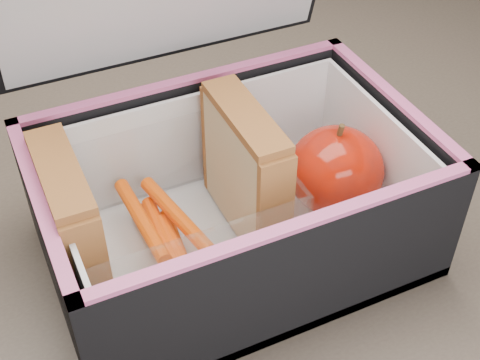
# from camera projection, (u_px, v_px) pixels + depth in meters

# --- Properties ---
(kitchen_table) EXTENTS (1.20, 0.80, 0.75)m
(kitchen_table) POSITION_uv_depth(u_px,v_px,m) (227.00, 293.00, 0.63)
(kitchen_table) COLOR brown
(kitchen_table) RESTS_ON ground
(lunch_bag) EXTENTS (0.28, 0.24, 0.28)m
(lunch_bag) POSITION_uv_depth(u_px,v_px,m) (231.00, 191.00, 0.51)
(lunch_bag) COLOR black
(lunch_bag) RESTS_ON kitchen_table
(plastic_tub) EXTENTS (0.18, 0.13, 0.07)m
(plastic_tub) POSITION_uv_depth(u_px,v_px,m) (164.00, 215.00, 0.50)
(plastic_tub) COLOR white
(plastic_tub) RESTS_ON lunch_bag
(sandwich_left) EXTENTS (0.03, 0.10, 0.11)m
(sandwich_left) POSITION_uv_depth(u_px,v_px,m) (72.00, 225.00, 0.47)
(sandwich_left) COLOR #CDB285
(sandwich_left) RESTS_ON plastic_tub
(sandwich_right) EXTENTS (0.03, 0.10, 0.11)m
(sandwich_right) POSITION_uv_depth(u_px,v_px,m) (245.00, 170.00, 0.51)
(sandwich_right) COLOR #CDB285
(sandwich_right) RESTS_ON plastic_tub
(carrot_sticks) EXTENTS (0.05, 0.13, 0.03)m
(carrot_sticks) POSITION_uv_depth(u_px,v_px,m) (167.00, 239.00, 0.51)
(carrot_sticks) COLOR #FC4D00
(carrot_sticks) RESTS_ON plastic_tub
(paper_napkin) EXTENTS (0.08, 0.08, 0.01)m
(paper_napkin) POSITION_uv_depth(u_px,v_px,m) (322.00, 203.00, 0.56)
(paper_napkin) COLOR white
(paper_napkin) RESTS_ON lunch_bag
(red_apple) EXTENTS (0.08, 0.08, 0.08)m
(red_apple) POSITION_uv_depth(u_px,v_px,m) (336.00, 170.00, 0.53)
(red_apple) COLOR maroon
(red_apple) RESTS_ON paper_napkin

